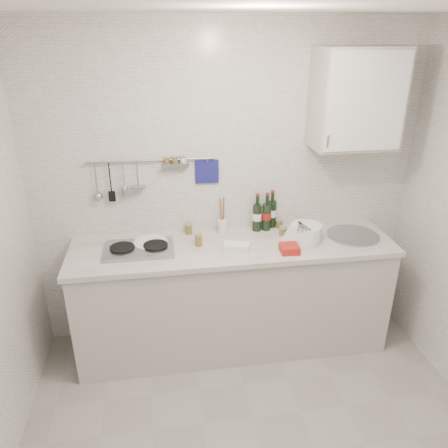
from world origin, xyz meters
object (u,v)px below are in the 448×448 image
object	(u,v)px
wine_bottles	(265,211)
plate_stack_hob	(150,244)
wall_cabinet	(356,99)
utensil_crock	(222,224)
plate_stack_sink	(303,234)

from	to	relation	value
wine_bottles	plate_stack_hob	bearing A→B (deg)	-169.47
wall_cabinet	plate_stack_hob	distance (m)	1.83
wall_cabinet	utensil_crock	xyz separation A→B (m)	(-0.95, 0.10, -0.96)
plate_stack_hob	wine_bottles	bearing A→B (deg)	10.53
plate_stack_hob	plate_stack_sink	distance (m)	1.16
plate_stack_sink	wine_bottles	distance (m)	0.37
plate_stack_sink	wine_bottles	xyz separation A→B (m)	(-0.24, 0.26, 0.10)
plate_stack_sink	wall_cabinet	bearing A→B (deg)	20.98
plate_stack_sink	utensil_crock	size ratio (longest dim) A/B	1.03
wall_cabinet	wine_bottles	distance (m)	1.07
wall_cabinet	plate_stack_sink	world-z (taller)	wall_cabinet
plate_stack_hob	wine_bottles	size ratio (longest dim) A/B	0.87
wine_bottles	utensil_crock	distance (m)	0.36
wall_cabinet	utensil_crock	size ratio (longest dim) A/B	2.31
wall_cabinet	plate_stack_sink	bearing A→B (deg)	-159.02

